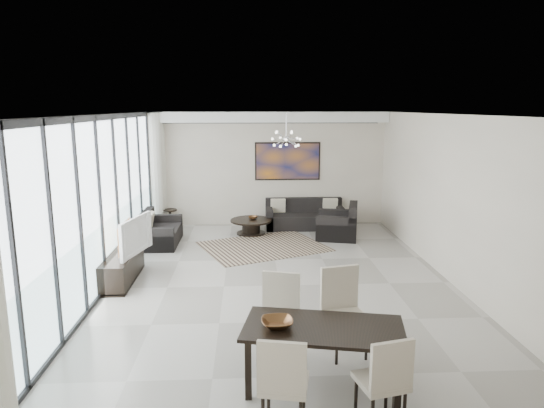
{
  "coord_description": "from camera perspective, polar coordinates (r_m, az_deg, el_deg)",
  "views": [
    {
      "loc": [
        -0.54,
        -7.89,
        3.02
      ],
      "look_at": [
        -0.09,
        0.92,
        1.25
      ],
      "focal_mm": 32.0,
      "sensor_mm": 36.0,
      "label": 1
    }
  ],
  "objects": [
    {
      "name": "room_shell",
      "position": [
        8.11,
        4.21,
        0.14
      ],
      "size": [
        6.0,
        9.0,
        2.9
      ],
      "color": "#A8A39B",
      "rests_on": "ground"
    },
    {
      "name": "window_wall",
      "position": [
        8.37,
        -18.96,
        0.03
      ],
      "size": [
        0.37,
        8.95,
        2.9
      ],
      "color": "white",
      "rests_on": "floor"
    },
    {
      "name": "soffit",
      "position": [
        12.2,
        -0.42,
        10.18
      ],
      "size": [
        5.98,
        0.4,
        0.26
      ],
      "primitive_type": "cube",
      "color": "white",
      "rests_on": "room_shell"
    },
    {
      "name": "painting",
      "position": [
        12.48,
        1.85,
        5.05
      ],
      "size": [
        1.68,
        0.04,
        0.98
      ],
      "primitive_type": "cube",
      "color": "#BC681A",
      "rests_on": "room_shell"
    },
    {
      "name": "chandelier",
      "position": [
        10.44,
        1.68,
        7.67
      ],
      "size": [
        0.66,
        0.66,
        0.71
      ],
      "color": "silver",
      "rests_on": "room_shell"
    },
    {
      "name": "rug",
      "position": [
        10.7,
        -1.0,
        -5.01
      ],
      "size": [
        3.08,
        2.77,
        0.01
      ],
      "primitive_type": "cube",
      "rotation": [
        0.0,
        0.0,
        0.4
      ],
      "color": "black",
      "rests_on": "floor"
    },
    {
      "name": "coffee_table",
      "position": [
        11.73,
        -2.47,
        -2.57
      ],
      "size": [
        1.0,
        1.0,
        0.35
      ],
      "color": "black",
      "rests_on": "floor"
    },
    {
      "name": "bowl_coffee",
      "position": [
        11.76,
        -2.26,
        -1.59
      ],
      "size": [
        0.23,
        0.23,
        0.07
      ],
      "primitive_type": "imported",
      "rotation": [
        0.0,
        0.0,
        -0.03
      ],
      "color": "brown",
      "rests_on": "coffee_table"
    },
    {
      "name": "sofa_main",
      "position": [
        12.36,
        3.87,
        -1.66
      ],
      "size": [
        1.97,
        0.81,
        0.72
      ],
      "color": "black",
      "rests_on": "floor"
    },
    {
      "name": "loveseat",
      "position": [
        11.15,
        -13.23,
        -3.37
      ],
      "size": [
        0.81,
        1.44,
        0.72
      ],
      "color": "black",
      "rests_on": "floor"
    },
    {
      "name": "armchair",
      "position": [
        11.47,
        7.85,
        -2.59
      ],
      "size": [
        1.11,
        1.15,
        0.81
      ],
      "color": "black",
      "rests_on": "floor"
    },
    {
      "name": "side_table",
      "position": [
        12.49,
        -11.89,
        -1.36
      ],
      "size": [
        0.35,
        0.35,
        0.49
      ],
      "color": "black",
      "rests_on": "floor"
    },
    {
      "name": "tv_console",
      "position": [
        9.0,
        -17.21,
        -7.14
      ],
      "size": [
        0.44,
        1.57,
        0.49
      ],
      "primitive_type": "cube",
      "color": "black",
      "rests_on": "floor"
    },
    {
      "name": "television",
      "position": [
        8.84,
        -16.36,
        -3.57
      ],
      "size": [
        0.41,
        1.14,
        0.65
      ],
      "primitive_type": "imported",
      "rotation": [
        0.0,
        0.0,
        1.33
      ],
      "color": "gray",
      "rests_on": "tv_console"
    },
    {
      "name": "dining_table",
      "position": [
        5.42,
        6.06,
        -15.0
      ],
      "size": [
        1.84,
        1.18,
        0.71
      ],
      "color": "black",
      "rests_on": "floor"
    },
    {
      "name": "dining_chair_sw",
      "position": [
        4.76,
        1.3,
        -19.81
      ],
      "size": [
        0.53,
        0.53,
        0.98
      ],
      "color": "#BBB29B",
      "rests_on": "floor"
    },
    {
      "name": "dining_chair_se",
      "position": [
        4.95,
        13.26,
        -19.13
      ],
      "size": [
        0.52,
        0.52,
        0.94
      ],
      "color": "#BBB29B",
      "rests_on": "floor"
    },
    {
      "name": "dining_chair_nw",
      "position": [
        6.09,
        0.89,
        -12.2
      ],
      "size": [
        0.57,
        0.57,
        1.02
      ],
      "color": "#BBB29B",
      "rests_on": "floor"
    },
    {
      "name": "dining_chair_ne",
      "position": [
        6.2,
        8.3,
        -11.56
      ],
      "size": [
        0.59,
        0.59,
        1.08
      ],
      "color": "#BBB29B",
      "rests_on": "floor"
    },
    {
      "name": "bowl_dining",
      "position": [
        5.33,
        0.61,
        -13.82
      ],
      "size": [
        0.36,
        0.36,
        0.08
      ],
      "primitive_type": "imported",
      "rotation": [
        0.0,
        0.0,
        0.06
      ],
      "color": "brown",
      "rests_on": "dining_table"
    }
  ]
}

